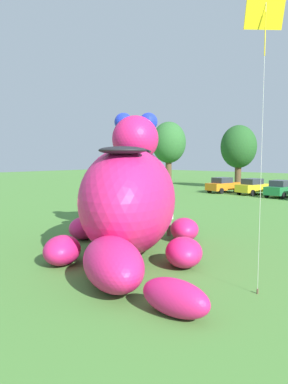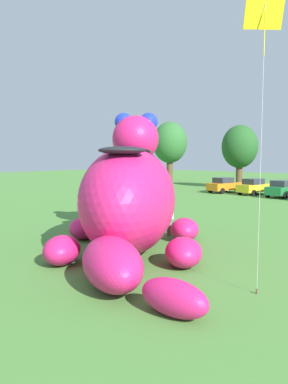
% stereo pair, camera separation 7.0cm
% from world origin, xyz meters
% --- Properties ---
extents(ground_plane, '(160.00, 160.00, 0.00)m').
position_xyz_m(ground_plane, '(0.00, 0.00, 0.00)').
color(ground_plane, '#4C8438').
extents(giant_inflatable_creature, '(11.06, 9.80, 6.36)m').
position_xyz_m(giant_inflatable_creature, '(-0.23, 1.63, 2.32)').
color(giant_inflatable_creature, '#E01E6B').
rests_on(giant_inflatable_creature, ground).
extents(car_orange, '(2.45, 4.33, 1.72)m').
position_xyz_m(car_orange, '(-10.69, 27.45, 0.86)').
color(car_orange, orange).
rests_on(car_orange, ground).
extents(car_yellow, '(2.46, 4.33, 1.72)m').
position_xyz_m(car_yellow, '(-7.18, 27.73, 0.86)').
color(car_yellow, yellow).
rests_on(car_yellow, ground).
extents(car_green, '(2.10, 4.18, 1.72)m').
position_xyz_m(car_green, '(-3.88, 27.06, 0.86)').
color(car_green, '#1E7238').
rests_on(car_green, ground).
extents(tree_far_left, '(5.29, 5.29, 9.40)m').
position_xyz_m(tree_far_left, '(-25.31, 36.08, 6.15)').
color(tree_far_left, brown).
rests_on(tree_far_left, ground).
extents(tree_left, '(4.53, 4.53, 8.03)m').
position_xyz_m(tree_left, '(-12.22, 33.82, 5.25)').
color(tree_left, brown).
rests_on(tree_left, ground).
extents(spectator_near_inflatable, '(0.38, 0.26, 1.71)m').
position_xyz_m(spectator_near_inflatable, '(-10.33, 17.00, 0.85)').
color(spectator_near_inflatable, black).
rests_on(spectator_near_inflatable, ground).
extents(spectator_by_cars, '(0.38, 0.26, 1.71)m').
position_xyz_m(spectator_by_cars, '(-11.26, 10.09, 0.85)').
color(spectator_by_cars, '#726656').
rests_on(spectator_by_cars, ground).
extents(spectator_wandering, '(0.38, 0.26, 1.71)m').
position_xyz_m(spectator_wandering, '(-0.89, 5.26, 0.85)').
color(spectator_wandering, '#726656').
rests_on(spectator_wandering, ground).
extents(tethered_flying_kite, '(1.13, 1.13, 9.15)m').
position_xyz_m(tethered_flying_kite, '(6.20, 0.56, 8.27)').
color(tethered_flying_kite, brown).
rests_on(tethered_flying_kite, ground).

